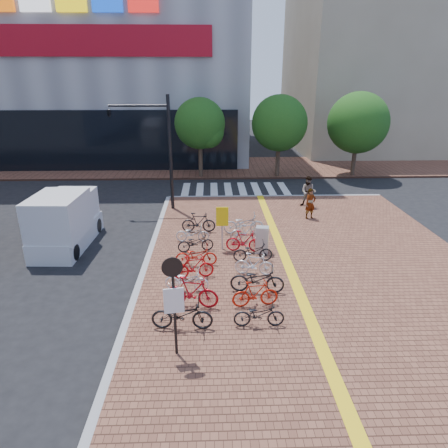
{
  "coord_description": "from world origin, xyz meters",
  "views": [
    {
      "loc": [
        -1.18,
        -13.14,
        7.66
      ],
      "look_at": [
        -0.63,
        3.74,
        1.3
      ],
      "focal_mm": 32.0,
      "sensor_mm": 36.0,
      "label": 1
    }
  ],
  "objects_px": {
    "pedestrian_b": "(308,192)",
    "pedestrian_a": "(310,204)",
    "bike_6": "(192,233)",
    "bike_7": "(199,222)",
    "bike_0": "(182,314)",
    "bike_4": "(196,255)",
    "bike_9": "(255,294)",
    "yellow_sign": "(222,220)",
    "bike_3": "(194,267)",
    "bike_13": "(244,241)",
    "bike_14": "(246,231)",
    "box_truck": "(65,221)",
    "bike_10": "(257,279)",
    "bike_8": "(259,314)",
    "bike_11": "(254,264)",
    "bike_2": "(187,280)",
    "bike_15": "(244,224)",
    "utility_box": "(262,240)",
    "bike_12": "(253,252)",
    "bike_1": "(192,292)",
    "traffic_light_pole": "(142,132)",
    "notice_sign": "(174,295)",
    "bike_5": "(196,243)"
  },
  "relations": [
    {
      "from": "bike_8",
      "to": "bike_4",
      "type": "bearing_deg",
      "value": 26.08
    },
    {
      "from": "bike_14",
      "to": "bike_15",
      "type": "distance_m",
      "value": 0.93
    },
    {
      "from": "bike_11",
      "to": "notice_sign",
      "type": "bearing_deg",
      "value": 160.32
    },
    {
      "from": "yellow_sign",
      "to": "bike_3",
      "type": "bearing_deg",
      "value": -113.65
    },
    {
      "from": "bike_3",
      "to": "utility_box",
      "type": "distance_m",
      "value": 3.77
    },
    {
      "from": "bike_7",
      "to": "pedestrian_a",
      "type": "xyz_separation_m",
      "value": [
        6.1,
        1.86,
        0.33
      ]
    },
    {
      "from": "bike_11",
      "to": "pedestrian_a",
      "type": "bearing_deg",
      "value": -19.6
    },
    {
      "from": "bike_2",
      "to": "traffic_light_pole",
      "type": "relative_size",
      "value": 0.25
    },
    {
      "from": "bike_8",
      "to": "bike_9",
      "type": "relative_size",
      "value": 1.0
    },
    {
      "from": "bike_13",
      "to": "bike_15",
      "type": "xyz_separation_m",
      "value": [
        0.14,
        2.15,
        0.02
      ]
    },
    {
      "from": "pedestrian_b",
      "to": "pedestrian_a",
      "type": "bearing_deg",
      "value": -74.64
    },
    {
      "from": "bike_4",
      "to": "bike_10",
      "type": "height_order",
      "value": "bike_10"
    },
    {
      "from": "pedestrian_a",
      "to": "bike_13",
      "type": "bearing_deg",
      "value": -150.05
    },
    {
      "from": "bike_14",
      "to": "box_truck",
      "type": "relative_size",
      "value": 0.34
    },
    {
      "from": "bike_1",
      "to": "traffic_light_pole",
      "type": "relative_size",
      "value": 0.29
    },
    {
      "from": "bike_3",
      "to": "bike_4",
      "type": "xyz_separation_m",
      "value": [
        0.06,
        1.12,
        -0.03
      ]
    },
    {
      "from": "bike_6",
      "to": "bike_7",
      "type": "relative_size",
      "value": 0.93
    },
    {
      "from": "yellow_sign",
      "to": "notice_sign",
      "type": "xyz_separation_m",
      "value": [
        -1.52,
        -7.26,
        0.53
      ]
    },
    {
      "from": "bike_5",
      "to": "bike_6",
      "type": "distance_m",
      "value": 1.14
    },
    {
      "from": "bike_1",
      "to": "pedestrian_b",
      "type": "xyz_separation_m",
      "value": [
        6.5,
        10.87,
        0.37
      ]
    },
    {
      "from": "pedestrian_b",
      "to": "box_truck",
      "type": "relative_size",
      "value": 0.39
    },
    {
      "from": "bike_11",
      "to": "bike_13",
      "type": "distance_m",
      "value": 2.25
    },
    {
      "from": "bike_4",
      "to": "pedestrian_b",
      "type": "height_order",
      "value": "pedestrian_b"
    },
    {
      "from": "bike_12",
      "to": "bike_13",
      "type": "bearing_deg",
      "value": 13.19
    },
    {
      "from": "bike_10",
      "to": "bike_13",
      "type": "height_order",
      "value": "bike_10"
    },
    {
      "from": "bike_13",
      "to": "bike_14",
      "type": "xyz_separation_m",
      "value": [
        0.19,
        1.23,
        -0.02
      ]
    },
    {
      "from": "bike_15",
      "to": "utility_box",
      "type": "height_order",
      "value": "utility_box"
    },
    {
      "from": "bike_0",
      "to": "bike_13",
      "type": "relative_size",
      "value": 1.15
    },
    {
      "from": "pedestrian_b",
      "to": "traffic_light_pole",
      "type": "height_order",
      "value": "traffic_light_pole"
    },
    {
      "from": "bike_2",
      "to": "bike_13",
      "type": "distance_m",
      "value": 4.15
    },
    {
      "from": "utility_box",
      "to": "traffic_light_pole",
      "type": "xyz_separation_m",
      "value": [
        -6.05,
        6.47,
        3.87
      ]
    },
    {
      "from": "bike_11",
      "to": "box_truck",
      "type": "bearing_deg",
      "value": 77.71
    },
    {
      "from": "bike_3",
      "to": "bike_15",
      "type": "distance_m",
      "value": 5.14
    },
    {
      "from": "pedestrian_b",
      "to": "bike_0",
      "type": "bearing_deg",
      "value": -93.74
    },
    {
      "from": "yellow_sign",
      "to": "bike_10",
      "type": "bearing_deg",
      "value": -73.31
    },
    {
      "from": "bike_9",
      "to": "bike_14",
      "type": "xyz_separation_m",
      "value": [
        0.19,
        5.76,
        0.0
      ]
    },
    {
      "from": "bike_4",
      "to": "pedestrian_b",
      "type": "distance_m",
      "value": 10.08
    },
    {
      "from": "utility_box",
      "to": "yellow_sign",
      "type": "distance_m",
      "value": 1.97
    },
    {
      "from": "bike_2",
      "to": "pedestrian_a",
      "type": "distance_m",
      "value": 10.02
    },
    {
      "from": "bike_2",
      "to": "bike_7",
      "type": "distance_m",
      "value": 5.87
    },
    {
      "from": "bike_0",
      "to": "box_truck",
      "type": "xyz_separation_m",
      "value": [
        -5.88,
        7.02,
        0.61
      ]
    },
    {
      "from": "bike_2",
      "to": "notice_sign",
      "type": "height_order",
      "value": "notice_sign"
    },
    {
      "from": "pedestrian_a",
      "to": "bike_11",
      "type": "bearing_deg",
      "value": -137.28
    },
    {
      "from": "bike_2",
      "to": "bike_7",
      "type": "height_order",
      "value": "bike_7"
    },
    {
      "from": "bike_0",
      "to": "bike_2",
      "type": "bearing_deg",
      "value": 2.95
    },
    {
      "from": "bike_9",
      "to": "yellow_sign",
      "type": "height_order",
      "value": "yellow_sign"
    },
    {
      "from": "bike_11",
      "to": "bike_12",
      "type": "bearing_deg",
      "value": 7.05
    },
    {
      "from": "utility_box",
      "to": "yellow_sign",
      "type": "bearing_deg",
      "value": 167.28
    },
    {
      "from": "bike_4",
      "to": "bike_5",
      "type": "distance_m",
      "value": 1.42
    },
    {
      "from": "bike_6",
      "to": "pedestrian_b",
      "type": "bearing_deg",
      "value": -49.46
    }
  ]
}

